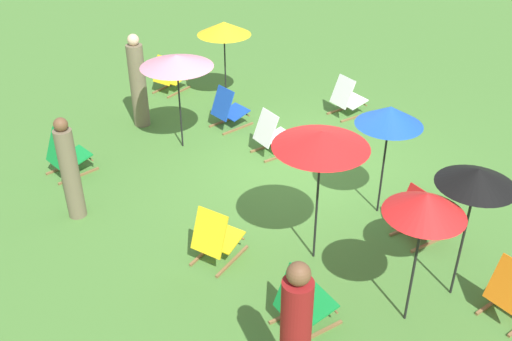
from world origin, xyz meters
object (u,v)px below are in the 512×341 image
Objects in this scene: umbrella_0 at (176,61)px; deckchair_0 at (272,135)px; umbrella_3 at (390,116)px; deckchair_7 at (303,303)px; deckchair_5 at (420,216)px; person_0 at (138,83)px; deckchair_1 at (229,110)px; umbrella_1 at (321,139)px; deckchair_4 at (347,98)px; deckchair_6 at (66,155)px; umbrella_4 at (426,204)px; deckchair_3 at (169,76)px; person_2 at (295,340)px; person_1 at (70,171)px; deckchair_8 at (216,238)px; umbrella_5 at (477,178)px; umbrella_2 at (224,28)px.

deckchair_0 is at bearing -139.46° from umbrella_0.
umbrella_3 is (-2.44, -0.02, 1.27)m from deckchair_0.
deckchair_7 is 0.47× the size of umbrella_3.
deckchair_5 is 0.45× the size of person_0.
person_0 is (1.21, 1.26, 0.51)m from deckchair_1.
umbrella_1 is 5.23m from person_0.
deckchair_4 is 1.00× the size of deckchair_6.
umbrella_1 is at bearing 0.32° from umbrella_4.
deckchair_3 and deckchair_6 have the same top height.
umbrella_4 is at bearing 166.21° from deckchair_0.
deckchair_1 is 6.41m from person_2.
person_1 is at bearing 88.53° from deckchair_0.
umbrella_3 is (-2.64, 2.22, 1.27)m from deckchair_4.
person_0 is 6.95m from person_2.
deckchair_0 is at bearing -73.46° from deckchair_8.
deckchair_8 is 0.52× the size of person_1.
deckchair_4 is 7.04m from person_2.
person_1 is at bearing 6.69° from deckchair_8.
deckchair_1 and deckchair_8 have the same top height.
umbrella_1 is at bearing 133.56° from deckchair_4.
deckchair_7 is at bearing 102.92° from deckchair_5.
umbrella_3 is at bearing 179.20° from deckchair_1.
umbrella_1 reaches higher than person_1.
person_1 is 0.91× the size of person_2.
umbrella_5 reaches higher than umbrella_3.
person_2 reaches higher than umbrella_0.
umbrella_3 reaches higher than deckchair_8.
person_2 reaches higher than deckchair_4.
deckchair_8 is at bearing -140.92° from person_1.
deckchair_7 is at bearing 149.86° from umbrella_2.
person_2 is at bearing 138.79° from deckchair_7.
person_1 is at bearing 157.40° from deckchair_6.
person_0 reaches higher than deckchair_6.
umbrella_3 is 0.96× the size of umbrella_5.
person_0 reaches higher than deckchair_1.
deckchair_1 is at bearing -20.17° from deckchair_7.
umbrella_0 reaches higher than umbrella_2.
deckchair_0 is 0.46× the size of umbrella_4.
deckchair_5 is at bearing 171.29° from umbrella_2.
umbrella_3 is (-4.18, -3.15, 1.27)m from deckchair_6.
deckchair_5 is 3.42m from person_2.
deckchair_5 is (-3.44, 2.30, 0.00)m from deckchair_4.
deckchair_0 is 0.47× the size of umbrella_0.
deckchair_3 is 1.03× the size of deckchair_5.
umbrella_0 is 0.96× the size of person_0.
person_2 is (-5.79, 0.21, 0.51)m from deckchair_6.
deckchair_0 is 3.33m from umbrella_1.
deckchair_5 is at bearing -78.05° from deckchair_7.
umbrella_2 reaches higher than deckchair_7.
deckchair_3 and deckchair_7 have the same top height.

